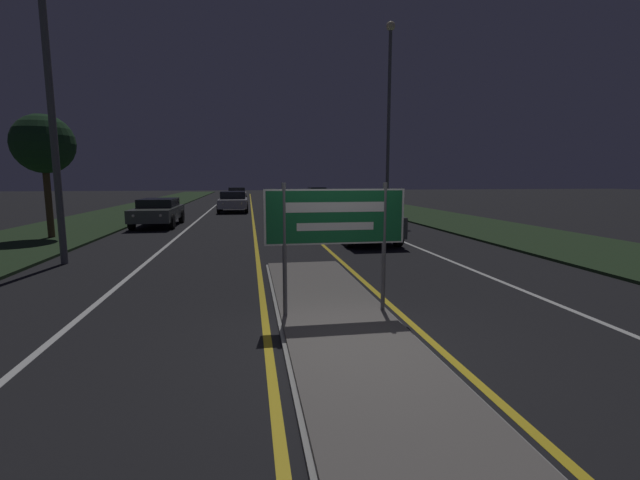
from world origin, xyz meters
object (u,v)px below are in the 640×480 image
streetlight_right_near (389,101)px  car_approaching_2 (237,194)px  car_receding_1 (313,205)px  highway_sign (335,222)px  car_approaching_1 (233,201)px  car_receding_3 (317,193)px  car_approaching_0 (158,211)px  car_receding_0 (364,219)px  car_receding_2 (298,198)px

streetlight_right_near → car_approaching_2: 23.93m
car_receding_1 → streetlight_right_near: bearing=-22.1°
highway_sign → car_approaching_2: bearing=93.8°
car_receding_1 → car_approaching_1: 7.34m
streetlight_right_near → car_receding_3: 22.11m
car_approaching_0 → car_approaching_2: (3.20, 22.86, 0.01)m
streetlight_right_near → car_approaching_1: bearing=140.6°
highway_sign → car_approaching_0: size_ratio=0.49×
car_approaching_0 → car_receding_0: bearing=-38.2°
streetlight_right_near → car_receding_1: size_ratio=2.37×
car_approaching_1 → car_receding_0: bearing=-71.1°
car_receding_0 → car_approaching_1: (-5.22, 15.23, -0.07)m
highway_sign → car_receding_1: highway_sign is taller
streetlight_right_near → car_receding_0: streetlight_right_near is taller
car_receding_3 → car_approaching_0: 25.43m
car_receding_0 → car_approaching_2: bearing=100.2°
car_receding_2 → car_approaching_0: size_ratio=0.89×
car_approaching_0 → car_approaching_2: 23.08m
car_receding_0 → car_approaching_1: car_receding_0 is taller
car_receding_3 → car_receding_0: bearing=-95.6°
car_receding_3 → car_approaching_2: size_ratio=1.01×
car_receding_0 → car_approaching_1: 16.10m
streetlight_right_near → car_receding_2: size_ratio=2.51×
car_receding_0 → car_receding_1: 9.68m
car_approaching_2 → car_receding_0: bearing=-79.8°
highway_sign → car_approaching_0: 16.13m
car_receding_0 → car_receding_2: (-0.32, 18.28, -0.06)m
car_approaching_1 → car_approaching_0: bearing=-111.1°
car_receding_3 → highway_sign: bearing=-98.6°
car_receding_3 → streetlight_right_near: bearing=-88.4°
car_approaching_1 → car_approaching_2: size_ratio=0.92×
car_approaching_1 → car_receding_2: bearing=31.9°
streetlight_right_near → car_receding_2: (-3.83, 10.20, -5.69)m
car_receding_1 → car_approaching_2: 20.48m
car_receding_3 → car_approaching_2: 8.23m
car_receding_0 → car_receding_3: 29.57m
car_receding_1 → car_receding_0: bearing=-87.4°
car_receding_1 → car_approaching_0: bearing=-159.8°
car_receding_2 → car_approaching_1: car_receding_2 is taller
car_receding_0 → car_receding_3: (2.91, 29.43, -0.08)m
car_receding_0 → highway_sign: bearing=-108.5°
highway_sign → car_approaching_2: 38.01m
streetlight_right_near → car_receding_3: streetlight_right_near is taller
highway_sign → car_receding_0: size_ratio=0.55×
car_receding_2 → car_approaching_0: bearing=-125.3°
car_receding_0 → streetlight_right_near: bearing=66.5°
highway_sign → car_approaching_2: highway_sign is taller
car_receding_3 → car_approaching_1: (-8.13, -14.19, 0.01)m
car_receding_2 → car_approaching_0: 14.18m
car_receding_2 → car_approaching_2: car_receding_2 is taller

